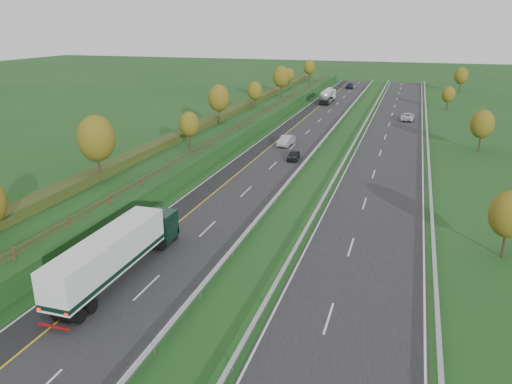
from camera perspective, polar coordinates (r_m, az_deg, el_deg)
ground at (r=77.03m, az=8.41°, el=4.12°), size 400.00×400.00×0.00m
near_carriageway at (r=83.31m, az=3.53°, el=5.41°), size 10.50×200.00×0.04m
far_carriageway at (r=81.09m, az=14.94°, el=4.43°), size 10.50×200.00×0.04m
hard_shoulder at (r=84.26m, az=1.04°, el=5.60°), size 3.00×200.00×0.04m
lane_markings at (r=81.94m, az=7.87°, el=5.06°), size 26.75×200.00×0.01m
embankment_left at (r=87.04m, az=-4.84°, el=6.62°), size 12.00×200.00×2.00m
hedge_left at (r=87.49m, az=-6.10°, el=7.69°), size 2.20×180.00×1.10m
fence_left at (r=84.74m, az=-2.14°, el=7.54°), size 0.12×189.06×1.20m
median_barrier_near at (r=82.04m, az=7.42°, el=5.51°), size 0.32×200.00×0.71m
median_barrier_far at (r=81.35m, az=10.96°, el=5.20°), size 0.32×200.00×0.71m
outer_barrier_far at (r=80.95m, az=19.08°, el=4.44°), size 0.32×200.00×0.71m
trees_left at (r=82.87m, az=-5.60°, el=9.76°), size 6.64×164.30×7.66m
trees_far at (r=109.47m, az=23.05°, el=9.45°), size 8.45×118.60×7.12m
box_lorry at (r=40.60m, az=-15.66°, el=-6.60°), size 2.58×16.28×4.06m
road_tanker at (r=129.69m, az=8.18°, el=10.91°), size 2.40×11.22×3.46m
car_dark_near at (r=73.91m, az=4.32°, el=4.21°), size 1.92×4.06×1.34m
car_silver_mid at (r=82.65m, az=3.46°, el=5.90°), size 2.19×5.10×1.64m
car_small_far at (r=159.60m, az=10.64°, el=11.86°), size 2.75×5.62×1.57m
car_oncoming at (r=108.97m, az=16.93°, el=8.26°), size 2.79×5.73×1.57m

